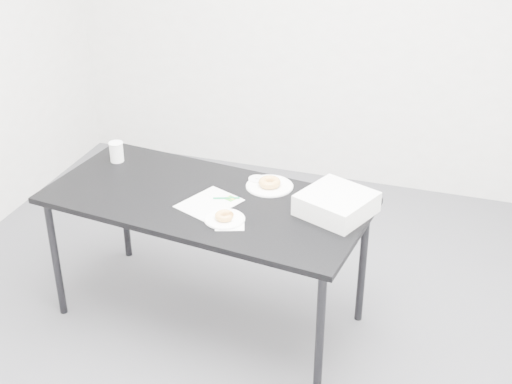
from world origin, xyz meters
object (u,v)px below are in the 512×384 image
(plate_near, at_px, (225,219))
(bakery_box, at_px, (336,204))
(donut_near, at_px, (224,216))
(donut_far, at_px, (270,182))
(pen, at_px, (226,198))
(table, at_px, (206,208))
(coffee_cup, at_px, (116,152))
(scorecard, at_px, (209,203))
(plate_far, at_px, (270,186))

(plate_near, relative_size, bakery_box, 0.63)
(plate_near, distance_m, donut_near, 0.02)
(donut_far, bearing_deg, bakery_box, -22.34)
(pen, height_order, plate_near, pen)
(bakery_box, bearing_deg, table, -152.54)
(table, xyz_separation_m, donut_far, (0.28, 0.23, 0.09))
(plate_near, distance_m, bakery_box, 0.57)
(pen, distance_m, bakery_box, 0.59)
(table, relative_size, coffee_cup, 15.06)
(plate_near, xyz_separation_m, bakery_box, (0.52, 0.24, 0.05))
(scorecard, xyz_separation_m, bakery_box, (0.65, 0.11, 0.05))
(coffee_cup, bearing_deg, scorecard, -23.68)
(pen, xyz_separation_m, coffee_cup, (-0.77, 0.23, 0.05))
(scorecard, xyz_separation_m, plate_near, (0.14, -0.13, 0.00))
(pen, bearing_deg, bakery_box, -16.21)
(plate_far, relative_size, donut_far, 2.13)
(bakery_box, bearing_deg, pen, -153.85)
(pen, distance_m, coffee_cup, 0.80)
(pen, distance_m, plate_far, 0.27)
(table, height_order, plate_far, plate_far)
(plate_near, bearing_deg, table, 133.83)
(scorecard, height_order, coffee_cup, coffee_cup)
(table, distance_m, plate_near, 0.26)
(coffee_cup, bearing_deg, plate_near, -27.81)
(plate_near, height_order, coffee_cup, coffee_cup)
(scorecard, bearing_deg, plate_far, 71.66)
(donut_near, xyz_separation_m, bakery_box, (0.52, 0.24, 0.03))
(table, relative_size, donut_far, 14.74)
(table, xyz_separation_m, pen, (0.11, 0.02, 0.07))
(pen, xyz_separation_m, donut_near, (0.07, -0.21, 0.02))
(pen, xyz_separation_m, donut_far, (0.18, 0.21, 0.02))
(donut_far, bearing_deg, plate_far, 0.00)
(bakery_box, bearing_deg, donut_far, -179.95)
(scorecard, bearing_deg, bakery_box, 32.66)
(table, xyz_separation_m, coffee_cup, (-0.66, 0.26, 0.12))
(donut_far, relative_size, bakery_box, 0.37)
(pen, bearing_deg, scorecard, -153.70)
(pen, bearing_deg, plate_far, 29.53)
(plate_far, bearing_deg, plate_near, -104.82)
(donut_near, distance_m, coffee_cup, 0.94)
(scorecard, relative_size, donut_near, 3.10)
(pen, relative_size, plate_far, 0.54)
(plate_far, bearing_deg, bakery_box, -22.34)
(table, height_order, donut_far, donut_far)
(coffee_cup, bearing_deg, pen, -16.95)
(scorecard, distance_m, plate_near, 0.19)
(table, xyz_separation_m, bakery_box, (0.69, 0.06, 0.11))
(scorecard, bearing_deg, pen, 69.30)
(table, bearing_deg, plate_near, -39.31)
(pen, xyz_separation_m, bakery_box, (0.58, 0.04, 0.05))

